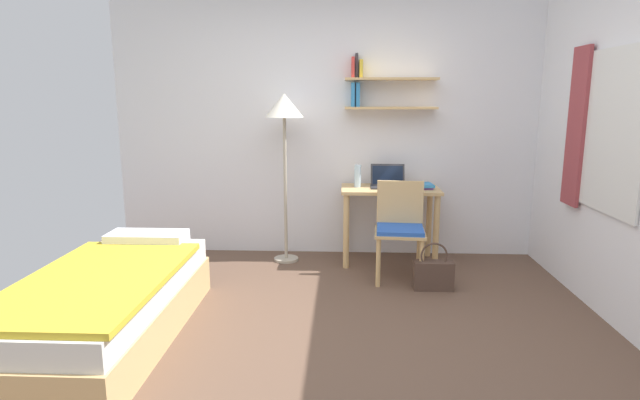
# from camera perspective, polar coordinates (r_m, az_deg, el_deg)

# --- Properties ---
(ground_plane) EXTENTS (5.28, 5.28, 0.00)m
(ground_plane) POSITION_cam_1_polar(r_m,az_deg,el_deg) (3.53, 0.81, -15.32)
(ground_plane) COLOR brown
(wall_back) EXTENTS (4.40, 0.27, 2.60)m
(wall_back) POSITION_cam_1_polar(r_m,az_deg,el_deg) (5.19, 1.71, 8.25)
(wall_back) COLOR white
(wall_back) RESTS_ON ground_plane
(bed) EXTENTS (0.88, 1.90, 0.54)m
(bed) POSITION_cam_1_polar(r_m,az_deg,el_deg) (3.73, -22.50, -10.72)
(bed) COLOR tan
(bed) RESTS_ON ground_plane
(desk) EXTENTS (0.93, 0.51, 0.74)m
(desk) POSITION_cam_1_polar(r_m,az_deg,el_deg) (4.98, 7.76, -0.43)
(desk) COLOR tan
(desk) RESTS_ON ground_plane
(desk_chair) EXTENTS (0.46, 0.43, 0.86)m
(desk_chair) POSITION_cam_1_polar(r_m,az_deg,el_deg) (4.54, 8.87, -2.83)
(desk_chair) COLOR tan
(desk_chair) RESTS_ON ground_plane
(standing_lamp) EXTENTS (0.36, 0.36, 1.62)m
(standing_lamp) POSITION_cam_1_polar(r_m,az_deg,el_deg) (4.89, -3.98, 9.27)
(standing_lamp) COLOR #B2A893
(standing_lamp) RESTS_ON ground_plane
(laptop) EXTENTS (0.33, 0.23, 0.22)m
(laptop) POSITION_cam_1_polar(r_m,az_deg,el_deg) (4.99, 7.55, 2.07)
(laptop) COLOR #2D2D33
(laptop) RESTS_ON desk
(water_bottle) EXTENTS (0.07, 0.07, 0.22)m
(water_bottle) POSITION_cam_1_polar(r_m,az_deg,el_deg) (4.95, 4.21, 2.68)
(water_bottle) COLOR silver
(water_bottle) RESTS_ON desk
(book_stack) EXTENTS (0.20, 0.24, 0.05)m
(book_stack) POSITION_cam_1_polar(r_m,az_deg,el_deg) (4.98, 11.32, 1.56)
(book_stack) COLOR purple
(book_stack) RESTS_ON desk
(handbag) EXTENTS (0.33, 0.13, 0.41)m
(handbag) POSITION_cam_1_polar(r_m,az_deg,el_deg) (4.44, 12.48, -8.03)
(handbag) COLOR #4C382D
(handbag) RESTS_ON ground_plane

